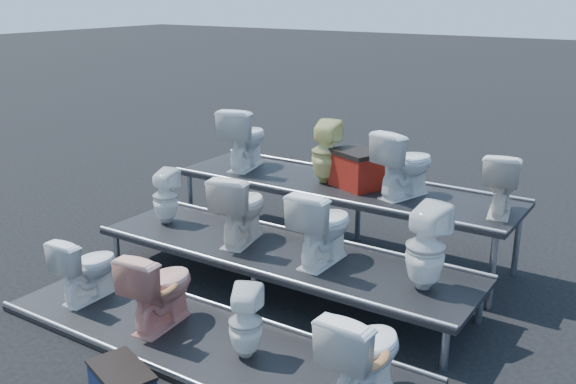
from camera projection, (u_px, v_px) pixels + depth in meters
The scene contains 18 objects.
ground at pixel (281, 291), 6.87m from camera, with size 80.00×80.00×0.00m, color black.
tier_front at pixel (202, 342), 5.83m from camera, with size 4.20×1.20×0.06m, color black.
tier_mid at pixel (281, 271), 6.80m from camera, with size 4.20×1.20×0.46m, color black.
tier_back at pixel (340, 219), 7.78m from camera, with size 4.20×1.20×0.86m, color black.
toilet_0 at pixel (87, 267), 6.49m from camera, with size 0.39×0.68×0.69m, color white.
toilet_1 at pixel (160, 287), 5.95m from camera, with size 0.43×0.76×0.78m, color #DD9785.
toilet_2 at pixel (245, 322), 5.46m from camera, with size 0.29×0.30×0.64m, color white.
toilet_3 at pixel (363, 353), 4.86m from camera, with size 0.45×0.78×0.80m, color white.
toilet_4 at pixel (165, 196), 7.48m from camera, with size 0.29×0.30×0.64m, color white.
toilet_5 at pixel (241, 207), 6.89m from camera, with size 0.44×0.77×0.78m, color silver.
toilet_6 at pixel (323, 226), 6.36m from camera, with size 0.44×0.77×0.78m, color white.
toilet_7 at pixel (426, 247), 5.79m from camera, with size 0.36×0.37×0.80m, color white.
toilet_8 at pixel (245, 137), 8.27m from camera, with size 0.45×0.79×0.80m, color white.
toilet_9 at pixel (326, 152), 7.65m from camera, with size 0.34×0.34×0.75m, color #D9D383.
toilet_10 at pixel (405, 163), 7.13m from camera, with size 0.43×0.75×0.76m, color white.
toilet_11 at pixel (501, 183), 6.59m from camera, with size 0.37×0.65×0.66m, color silver.
red_crate at pixel (357, 171), 7.52m from camera, with size 0.55×0.44×0.39m, color maroon.
step_stool at pixel (122, 383), 5.09m from camera, with size 0.57×0.34×0.20m, color #0E1832.
Camera 1 is at (3.46, -5.18, 3.09)m, focal length 40.00 mm.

